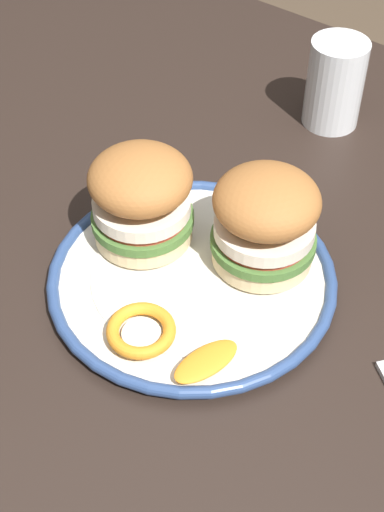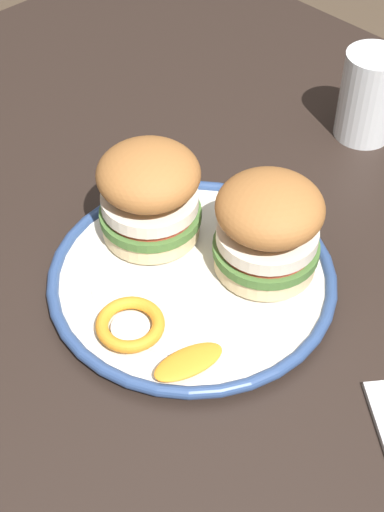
{
  "view_description": "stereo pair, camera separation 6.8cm",
  "coord_description": "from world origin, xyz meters",
  "px_view_note": "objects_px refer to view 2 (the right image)",
  "views": [
    {
      "loc": [
        -0.23,
        0.42,
        1.27
      ],
      "look_at": [
        0.08,
        0.03,
        0.76
      ],
      "focal_mm": 52.28,
      "sensor_mm": 36.0,
      "label": 1
    },
    {
      "loc": [
        -0.28,
        0.37,
        1.27
      ],
      "look_at": [
        0.08,
        0.03,
        0.76
      ],
      "focal_mm": 52.28,
      "sensor_mm": 36.0,
      "label": 2
    }
  ],
  "objects_px": {
    "dinner_plate": "(192,278)",
    "sandwich_half_right": "(268,226)",
    "dining_table": "(264,365)",
    "sandwich_half_left": "(149,193)",
    "drinking_glass": "(368,101)"
  },
  "relations": [
    {
      "from": "sandwich_half_left",
      "to": "dining_table",
      "type": "bearing_deg",
      "value": -172.48
    },
    {
      "from": "sandwich_half_left",
      "to": "drinking_glass",
      "type": "relative_size",
      "value": 1.23
    },
    {
      "from": "dinner_plate",
      "to": "dining_table",
      "type": "bearing_deg",
      "value": -158.77
    },
    {
      "from": "dining_table",
      "to": "sandwich_half_right",
      "type": "distance_m",
      "value": 0.16
    },
    {
      "from": "dinner_plate",
      "to": "sandwich_half_right",
      "type": "relative_size",
      "value": 1.99
    },
    {
      "from": "dinner_plate",
      "to": "drinking_glass",
      "type": "height_order",
      "value": "drinking_glass"
    },
    {
      "from": "sandwich_half_right",
      "to": "dinner_plate",
      "type": "bearing_deg",
      "value": 54.66
    },
    {
      "from": "dining_table",
      "to": "sandwich_half_left",
      "type": "bearing_deg",
      "value": 7.52
    },
    {
      "from": "dining_table",
      "to": "dinner_plate",
      "type": "relative_size",
      "value": 4.8
    },
    {
      "from": "dining_table",
      "to": "sandwich_half_right",
      "type": "bearing_deg",
      "value": -38.5
    },
    {
      "from": "sandwich_half_left",
      "to": "sandwich_half_right",
      "type": "bearing_deg",
      "value": -156.86
    },
    {
      "from": "sandwich_half_right",
      "to": "drinking_glass",
      "type": "relative_size",
      "value": 1.31
    },
    {
      "from": "drinking_glass",
      "to": "sandwich_half_left",
      "type": "bearing_deg",
      "value": 83.5
    },
    {
      "from": "dining_table",
      "to": "sandwich_half_left",
      "type": "height_order",
      "value": "sandwich_half_left"
    },
    {
      "from": "dinner_plate",
      "to": "sandwich_half_left",
      "type": "relative_size",
      "value": 2.13
    }
  ]
}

